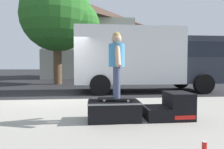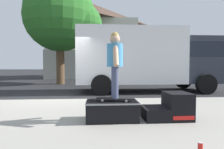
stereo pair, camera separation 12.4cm
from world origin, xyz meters
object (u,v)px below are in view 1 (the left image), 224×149
at_px(skate_box, 114,110).
at_px(box_truck, 147,57).
at_px(skater_kid, 117,59).
at_px(skateboard, 116,98).
at_px(street_tree_main, 61,18).
at_px(soda_can, 204,146).
at_px(kicker_ramp, 171,108).

xyz_separation_m(skate_box, box_truck, (2.22, 5.41, 1.36)).
relative_size(skate_box, skater_kid, 0.79).
bearing_deg(skateboard, street_tree_main, 105.49).
bearing_deg(soda_can, box_truck, 80.74).
relative_size(soda_can, box_truck, 0.02).
relative_size(skate_box, kicker_ramp, 1.09).
height_order(skateboard, skater_kid, skater_kid).
height_order(kicker_ramp, soda_can, kicker_ramp).
bearing_deg(skater_kid, kicker_ramp, 1.07).
bearing_deg(skate_box, skater_kid, -20.87).
height_order(skateboard, soda_can, skateboard).
relative_size(skateboard, street_tree_main, 0.11).
distance_m(kicker_ramp, street_tree_main, 11.33).
bearing_deg(skater_kid, skateboard, -63.43).
distance_m(kicker_ramp, soda_can, 1.63).
bearing_deg(kicker_ramp, skate_box, 179.98).
relative_size(box_truck, street_tree_main, 0.96).
distance_m(soda_can, box_truck, 7.27).
xyz_separation_m(skate_box, kicker_ramp, (1.27, -0.00, 0.02)).
distance_m(skateboard, skater_kid, 0.82).
bearing_deg(street_tree_main, skater_kid, -74.51).
distance_m(skater_kid, soda_can, 2.24).
xyz_separation_m(kicker_ramp, box_truck, (0.95, 5.41, 1.34)).
height_order(skate_box, kicker_ramp, kicker_ramp).
height_order(kicker_ramp, skateboard, kicker_ramp).
bearing_deg(skateboard, box_truck, 68.35).
distance_m(skate_box, skater_kid, 1.07).
bearing_deg(soda_can, street_tree_main, 108.15).
bearing_deg(street_tree_main, kicker_ramp, -68.10).
relative_size(skater_kid, box_truck, 0.20).
bearing_deg(box_truck, skate_box, -112.28).
relative_size(soda_can, street_tree_main, 0.02).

